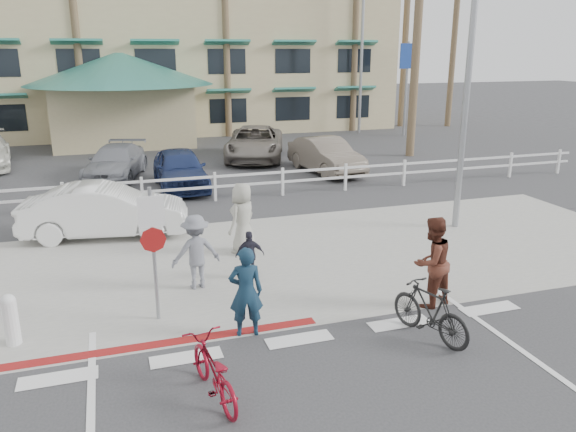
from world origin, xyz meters
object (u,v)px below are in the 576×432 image
object	(u,v)px
sign_post	(154,248)
car_white_sedan	(105,211)
bike_red	(213,371)
bike_black	(430,311)

from	to	relation	value
sign_post	car_white_sedan	size ratio (longest dim) A/B	0.66
sign_post	bike_red	bearing A→B (deg)	-79.30
car_white_sedan	bike_black	bearing A→B (deg)	-136.53
bike_red	car_white_sedan	size ratio (longest dim) A/B	0.39
sign_post	bike_black	world-z (taller)	sign_post
sign_post	car_white_sedan	bearing A→B (deg)	98.85
bike_red	bike_black	xyz separation A→B (m)	(4.00, 0.62, 0.07)
bike_red	bike_black	distance (m)	4.04
bike_red	car_white_sedan	bearing A→B (deg)	-90.38
car_white_sedan	bike_red	bearing A→B (deg)	-161.90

